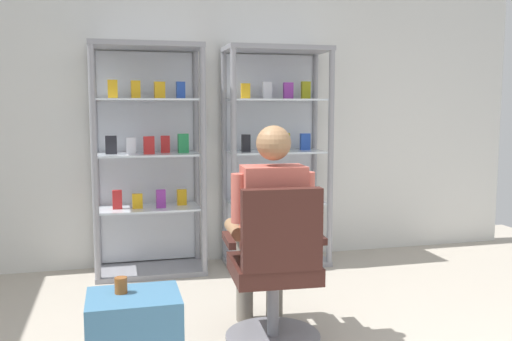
# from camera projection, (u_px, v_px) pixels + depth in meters

# --- Properties ---
(back_wall) EXTENTS (6.00, 0.10, 2.70)m
(back_wall) POSITION_uv_depth(u_px,v_px,m) (208.00, 111.00, 4.98)
(back_wall) COLOR silver
(back_wall) RESTS_ON ground
(display_cabinet_left) EXTENTS (0.90, 0.45, 1.90)m
(display_cabinet_left) POSITION_uv_depth(u_px,v_px,m) (148.00, 158.00, 4.66)
(display_cabinet_left) COLOR gray
(display_cabinet_left) RESTS_ON ground
(display_cabinet_right) EXTENTS (0.90, 0.45, 1.90)m
(display_cabinet_right) POSITION_uv_depth(u_px,v_px,m) (274.00, 155.00, 4.93)
(display_cabinet_right) COLOR gray
(display_cabinet_right) RESTS_ON ground
(office_chair) EXTENTS (0.58, 0.56, 0.96)m
(office_chair) POSITION_uv_depth(u_px,v_px,m) (275.00, 282.00, 3.19)
(office_chair) COLOR slate
(office_chair) RESTS_ON ground
(seated_shopkeeper) EXTENTS (0.50, 0.58, 1.29)m
(seated_shopkeeper) POSITION_uv_depth(u_px,v_px,m) (269.00, 222.00, 3.32)
(seated_shopkeeper) COLOR slate
(seated_shopkeeper) RESTS_ON ground
(storage_crate) EXTENTS (0.48, 0.39, 0.43)m
(storage_crate) POSITION_uv_depth(u_px,v_px,m) (134.00, 335.00, 2.90)
(storage_crate) COLOR teal
(storage_crate) RESTS_ON ground
(tea_glass) EXTENTS (0.07, 0.07, 0.08)m
(tea_glass) POSITION_uv_depth(u_px,v_px,m) (121.00, 285.00, 2.90)
(tea_glass) COLOR brown
(tea_glass) RESTS_ON storage_crate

